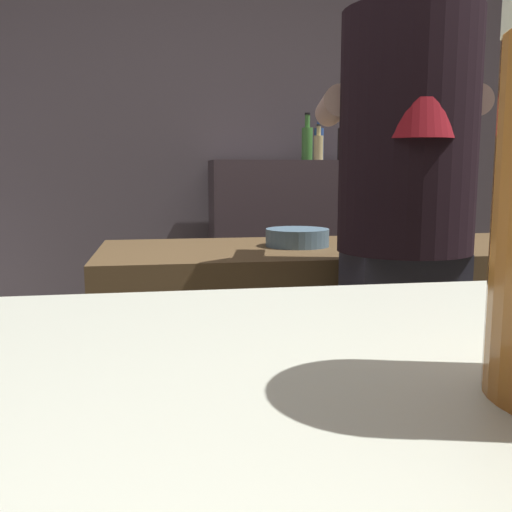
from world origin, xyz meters
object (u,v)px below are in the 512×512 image
object	(u,v)px
mixing_bowl	(297,237)
bottle_vinegar	(307,142)
chefs_knife	(432,245)
bottle_soy	(318,146)
bottle_olive_oil	(343,142)
bartender	(405,222)
bottle_hot_sauce	(319,143)

from	to	relation	value
mixing_bowl	bottle_vinegar	xyz separation A→B (m)	(0.36, 1.27, 0.38)
chefs_knife	bottle_soy	distance (m)	1.32
bottle_olive_oil	mixing_bowl	bearing A→B (deg)	-114.16
mixing_bowl	chefs_knife	xyz separation A→B (m)	(0.45, -0.07, -0.02)
bottle_soy	bartender	bearing A→B (deg)	-98.02
bartender	bottle_vinegar	size ratio (longest dim) A/B	6.77
bartender	bottle_soy	xyz separation A→B (m)	(0.24, 1.67, 0.26)
bottle_vinegar	bottle_hot_sauce	world-z (taller)	bottle_hot_sauce
mixing_bowl	bottle_olive_oil	world-z (taller)	bottle_olive_oil
bartender	bottle_vinegar	bearing A→B (deg)	5.09
bottle_olive_oil	bottle_hot_sauce	bearing A→B (deg)	125.21
bartender	bottle_olive_oil	bearing A→B (deg)	-1.27
chefs_knife	bottle_hot_sauce	distance (m)	1.47
bartender	bottle_hot_sauce	bearing A→B (deg)	2.64
mixing_bowl	bottle_vinegar	world-z (taller)	bottle_vinegar
mixing_bowl	bottle_vinegar	bearing A→B (deg)	74.30
bottle_soy	bottle_vinegar	bearing A→B (deg)	120.76
bottle_soy	bottle_vinegar	size ratio (longest dim) A/B	0.74
bartender	bottle_vinegar	world-z (taller)	bartender
bottle_vinegar	bottle_hot_sauce	xyz separation A→B (m)	(0.09, 0.08, 0.00)
chefs_knife	bottle_olive_oil	world-z (taller)	bottle_olive_oil
bottle_olive_oil	bartender	bearing A→B (deg)	-102.62
bottle_olive_oil	bottle_hot_sauce	distance (m)	0.17
bartender	chefs_knife	size ratio (longest dim) A/B	7.24
bottle_hot_sauce	bottle_vinegar	bearing A→B (deg)	-138.32
bottle_vinegar	bottle_olive_oil	world-z (taller)	bottle_vinegar
bottle_vinegar	bottle_hot_sauce	size ratio (longest dim) A/B	0.98
bottle_soy	bottle_hot_sauce	world-z (taller)	bottle_hot_sauce
bottle_vinegar	bottle_hot_sauce	bearing A→B (deg)	41.68
bartender	bottle_hot_sauce	world-z (taller)	bartender
bartender	mixing_bowl	size ratio (longest dim) A/B	8.26
mixing_bowl	bottle_vinegar	distance (m)	1.37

